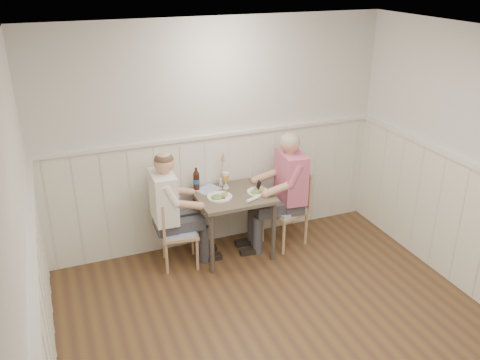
{
  "coord_description": "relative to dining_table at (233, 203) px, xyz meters",
  "views": [
    {
      "loc": [
        -1.75,
        -2.9,
        3.13
      ],
      "look_at": [
        0.05,
        1.64,
        1.0
      ],
      "focal_mm": 38.0,
      "sensor_mm": 36.0,
      "label": 1
    }
  ],
  "objects": [
    {
      "name": "room_shell",
      "position": [
        -0.05,
        -1.84,
        0.88
      ],
      "size": [
        4.04,
        4.54,
        2.6
      ],
      "color": "silver",
      "rests_on": "ground"
    },
    {
      "name": "chair_right",
      "position": [
        0.69,
        0.0,
        -0.16
      ],
      "size": [
        0.53,
        0.53,
        0.9
      ],
      "color": "tan",
      "rests_on": "ground"
    },
    {
      "name": "beer_bottle",
      "position": [
        -0.34,
        0.27,
        0.22
      ],
      "size": [
        0.07,
        0.07,
        0.26
      ],
      "color": "black",
      "rests_on": "dining_table"
    },
    {
      "name": "dining_table",
      "position": [
        0.0,
        0.0,
        0.0
      ],
      "size": [
        0.82,
        0.7,
        0.75
      ],
      "color": "#483D30",
      "rests_on": "ground"
    },
    {
      "name": "beer_glass_b",
      "position": [
        -0.02,
        0.18,
        0.24
      ],
      "size": [
        0.08,
        0.08,
        0.19
      ],
      "color": "silver",
      "rests_on": "dining_table"
    },
    {
      "name": "ground_plane",
      "position": [
        -0.05,
        -1.84,
        -0.64
      ],
      "size": [
        4.5,
        4.5,
        0.0
      ],
      "primitive_type": "plane",
      "color": "#493020"
    },
    {
      "name": "diner_cream",
      "position": [
        -0.73,
        0.05,
        -0.08
      ],
      "size": [
        0.63,
        0.44,
        1.35
      ],
      "color": "#3F3F47",
      "rests_on": "ground"
    },
    {
      "name": "beer_glass_a",
      "position": [
        -0.0,
        0.24,
        0.22
      ],
      "size": [
        0.06,
        0.06,
        0.16
      ],
      "color": "silver",
      "rests_on": "dining_table"
    },
    {
      "name": "gingham_mat",
      "position": [
        -0.23,
        0.22,
        0.11
      ],
      "size": [
        0.32,
        0.29,
        0.01
      ],
      "color": "#5869BE",
      "rests_on": "dining_table"
    },
    {
      "name": "chair_left",
      "position": [
        -0.68,
        0.01,
        -0.2
      ],
      "size": [
        0.44,
        0.44,
        0.82
      ],
      "color": "tan",
      "rests_on": "ground"
    },
    {
      "name": "wainscot",
      "position": [
        -0.05,
        -1.15,
        0.05
      ],
      "size": [
        4.0,
        4.49,
        1.34
      ],
      "color": "white",
      "rests_on": "ground"
    },
    {
      "name": "man_in_pink",
      "position": [
        0.64,
        -0.04,
        -0.05
      ],
      "size": [
        0.68,
        0.48,
        1.42
      ],
      "color": "#3F3F47",
      "rests_on": "ground"
    },
    {
      "name": "plate_diner",
      "position": [
        -0.18,
        -0.04,
        0.13
      ],
      "size": [
        0.27,
        0.27,
        0.07
      ],
      "color": "white",
      "rests_on": "dining_table"
    },
    {
      "name": "rolled_napkin",
      "position": [
        0.13,
        -0.23,
        0.13
      ],
      "size": [
        0.17,
        0.1,
        0.04
      ],
      "color": "white",
      "rests_on": "dining_table"
    },
    {
      "name": "plate_man",
      "position": [
        0.26,
        -0.06,
        0.13
      ],
      "size": [
        0.24,
        0.24,
        0.06
      ],
      "color": "white",
      "rests_on": "dining_table"
    },
    {
      "name": "grass_vase",
      "position": [
        -0.05,
        0.27,
        0.29
      ],
      "size": [
        0.05,
        0.05,
        0.41
      ],
      "color": "silver",
      "rests_on": "dining_table"
    }
  ]
}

